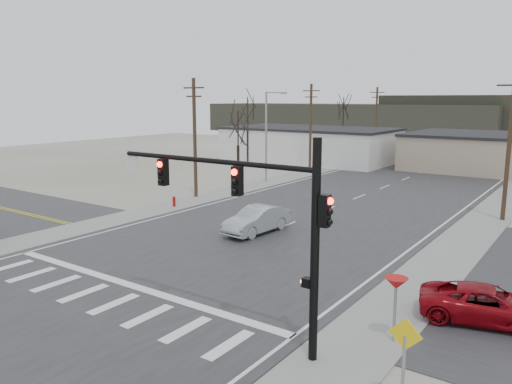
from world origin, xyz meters
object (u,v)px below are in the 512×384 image
sedan_crossing (257,220)px  car_far_a (442,155)px  car_far_b (467,148)px  traffic_signal_mast (264,212)px  fire_hydrant (174,201)px  car_parked_red (488,305)px

sedan_crossing → car_far_a: size_ratio=0.99×
car_far_b → traffic_signal_mast: bearing=-85.9°
fire_hydrant → traffic_signal_mast: bearing=-38.1°
car_far_b → car_parked_red: size_ratio=0.74×
traffic_signal_mast → car_parked_red: traffic_signal_mast is taller
fire_hydrant → car_far_a: (8.96, 42.41, 0.32)m
fire_hydrant → car_parked_red: size_ratio=0.18×
car_far_a → car_parked_red: (15.09, -50.39, -0.06)m
fire_hydrant → car_far_b: car_far_b is taller
traffic_signal_mast → car_far_a: size_ratio=1.78×
sedan_crossing → car_far_a: (-0.68, 44.96, -0.09)m
car_far_a → car_parked_red: size_ratio=1.02×
fire_hydrant → car_far_b: size_ratio=0.24×
car_far_a → car_far_b: size_ratio=1.38×
traffic_signal_mast → sedan_crossing: (-8.45, 11.66, -3.81)m
fire_hydrant → sedan_crossing: 9.98m
fire_hydrant → car_far_b: (9.36, 54.98, 0.21)m
traffic_signal_mast → car_far_a: (-9.13, 56.62, -3.90)m
sedan_crossing → traffic_signal_mast: bearing=-49.7°
car_far_a → car_parked_red: 52.60m
sedan_crossing → car_parked_red: sedan_crossing is taller
car_far_a → car_parked_red: bearing=91.4°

